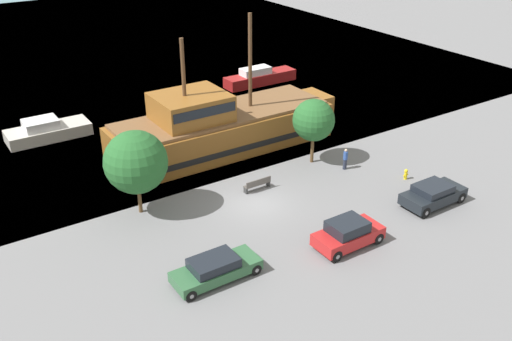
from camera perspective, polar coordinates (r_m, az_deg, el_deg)
name	(u,v)px	position (r m, az deg, el deg)	size (l,w,h in m)	color
ground_plane	(256,204)	(36.61, 0.04, -3.36)	(160.00, 160.00, 0.00)	slate
water_surface	(58,51)	(74.82, -19.23, 11.18)	(80.00, 80.00, 0.00)	slate
pirate_ship	(220,127)	(43.54, -3.64, 4.38)	(18.44, 5.56, 10.03)	brown
moored_boat_dockside	(259,77)	(58.69, 0.35, 9.31)	(7.72, 1.87, 1.78)	maroon
moored_boat_outer	(47,131)	(48.69, -20.16, 3.76)	(6.45, 2.57, 1.69)	#B7B2A8
parked_car_curb_front	(348,234)	(32.66, 9.18, -6.25)	(4.05, 1.92, 1.61)	#B21E1E
parked_car_curb_mid	(216,269)	(29.87, -4.06, -9.76)	(4.67, 1.87, 1.31)	#2D5B38
parked_car_curb_rear	(433,194)	(37.95, 17.28, -2.28)	(4.31, 2.02, 1.40)	black
fire_hydrant	(406,174)	(40.75, 14.75, -0.32)	(0.42, 0.25, 0.76)	yellow
bench_promenade_east	(258,184)	(38.01, 0.17, -1.37)	(1.92, 0.45, 0.85)	#4C4742
pedestrian_walking_near	(345,159)	(41.13, 8.92, 1.14)	(0.32, 0.32, 1.58)	#232838
tree_row_east	(136,162)	(34.88, -11.94, 0.83)	(3.88, 3.88, 5.40)	brown
tree_row_mideast	(314,120)	(40.90, 5.78, 5.03)	(3.04, 3.04, 4.83)	brown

